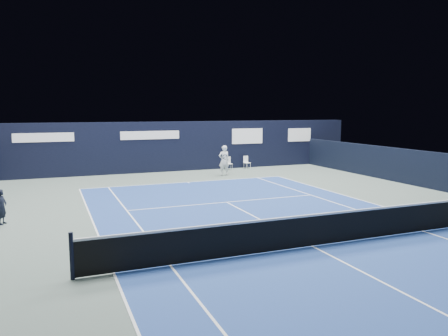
# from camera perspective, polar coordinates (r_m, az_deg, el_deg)

# --- Properties ---
(ground) EXTENTS (48.00, 48.00, 0.00)m
(ground) POSITION_cam_1_polar(r_m,az_deg,el_deg) (14.36, 7.07, -7.90)
(ground) COLOR #4F5E56
(ground) RESTS_ON ground
(court_surface) EXTENTS (10.97, 23.77, 0.01)m
(court_surface) POSITION_cam_1_polar(r_m,az_deg,el_deg) (12.72, 11.50, -10.02)
(court_surface) COLOR navy
(court_surface) RESTS_ON ground
(enclosure_wall_right) EXTENTS (0.30, 22.00, 1.80)m
(enclosure_wall_right) POSITION_cam_1_polar(r_m,az_deg,el_deg) (23.77, 24.87, -0.17)
(enclosure_wall_right) COLOR black
(enclosure_wall_right) RESTS_ON ground
(folding_chair_back_a) EXTENTS (0.38, 0.36, 0.84)m
(folding_chair_back_a) POSITION_cam_1_polar(r_m,az_deg,el_deg) (28.04, 0.59, 0.75)
(folding_chair_back_a) COLOR silver
(folding_chair_back_a) RESTS_ON ground
(folding_chair_back_b) EXTENTS (0.43, 0.42, 0.83)m
(folding_chair_back_b) POSITION_cam_1_polar(r_m,az_deg,el_deg) (28.68, 2.95, 0.88)
(folding_chair_back_b) COLOR white
(folding_chair_back_b) RESTS_ON ground
(line_judge) EXTENTS (0.42, 0.51, 1.20)m
(line_judge) POSITION_cam_1_polar(r_m,az_deg,el_deg) (16.46, -27.02, -4.54)
(line_judge) COLOR black
(line_judge) RESTS_ON ground
(court_markings) EXTENTS (11.03, 23.83, 0.00)m
(court_markings) POSITION_cam_1_polar(r_m,az_deg,el_deg) (12.72, 11.50, -10.00)
(court_markings) COLOR white
(court_markings) RESTS_ON court_surface
(tennis_net) EXTENTS (12.90, 0.10, 1.10)m
(tennis_net) POSITION_cam_1_polar(r_m,az_deg,el_deg) (12.58, 11.56, -7.83)
(tennis_net) COLOR black
(tennis_net) RESTS_ON ground
(back_sponsor_wall) EXTENTS (26.00, 0.63, 3.10)m
(back_sponsor_wall) POSITION_cam_1_polar(r_m,az_deg,el_deg) (27.52, -7.65, 2.80)
(back_sponsor_wall) COLOR black
(back_sponsor_wall) RESTS_ON ground
(tennis_player) EXTENTS (0.65, 0.83, 1.77)m
(tennis_player) POSITION_cam_1_polar(r_m,az_deg,el_deg) (25.55, -0.00, 1.00)
(tennis_player) COLOR white
(tennis_player) RESTS_ON ground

